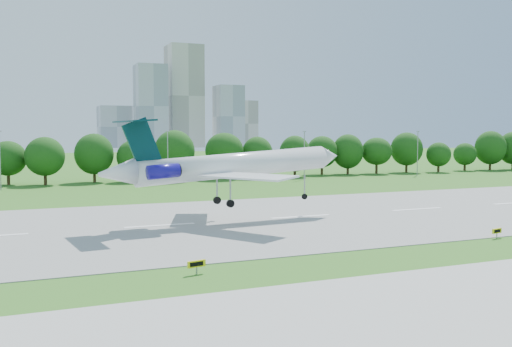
# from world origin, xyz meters

# --- Properties ---
(ground) EXTENTS (600.00, 600.00, 0.00)m
(ground) POSITION_xyz_m (0.00, 0.00, 0.00)
(ground) COLOR #306A1C
(ground) RESTS_ON ground
(runway) EXTENTS (400.00, 45.00, 0.08)m
(runway) POSITION_xyz_m (0.00, 25.00, 0.04)
(runway) COLOR gray
(runway) RESTS_ON ground
(taxiway) EXTENTS (400.00, 23.00, 0.08)m
(taxiway) POSITION_xyz_m (0.00, -18.00, 0.04)
(taxiway) COLOR #ADADA8
(taxiway) RESTS_ON ground
(tree_line) EXTENTS (288.40, 8.40, 10.40)m
(tree_line) POSITION_xyz_m (0.00, 92.00, 6.19)
(tree_line) COLOR #382314
(tree_line) RESTS_ON ground
(light_poles) EXTENTS (175.90, 0.25, 12.19)m
(light_poles) POSITION_xyz_m (-2.50, 82.00, 6.34)
(light_poles) COLOR gray
(light_poles) RESTS_ON ground
(skyline) EXTENTS (127.00, 52.00, 80.00)m
(skyline) POSITION_xyz_m (100.16, 390.61, 30.46)
(skyline) COLOR #B2B2B7
(skyline) RESTS_ON ground
(airliner) EXTENTS (35.14, 25.40, 11.54)m
(airliner) POSITION_xyz_m (8.59, 24.80, 7.57)
(airliner) COLOR white
(airliner) RESTS_ON ground
(taxi_sign_centre) EXTENTS (1.66, 0.52, 1.16)m
(taxi_sign_centre) POSITION_xyz_m (-2.72, -0.45, 0.86)
(taxi_sign_centre) COLOR gray
(taxi_sign_centre) RESTS_ON ground
(taxi_sign_right) EXTENTS (1.58, 0.51, 1.11)m
(taxi_sign_right) POSITION_xyz_m (33.07, 2.28, 0.82)
(taxi_sign_right) COLOR gray
(taxi_sign_right) RESTS_ON ground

